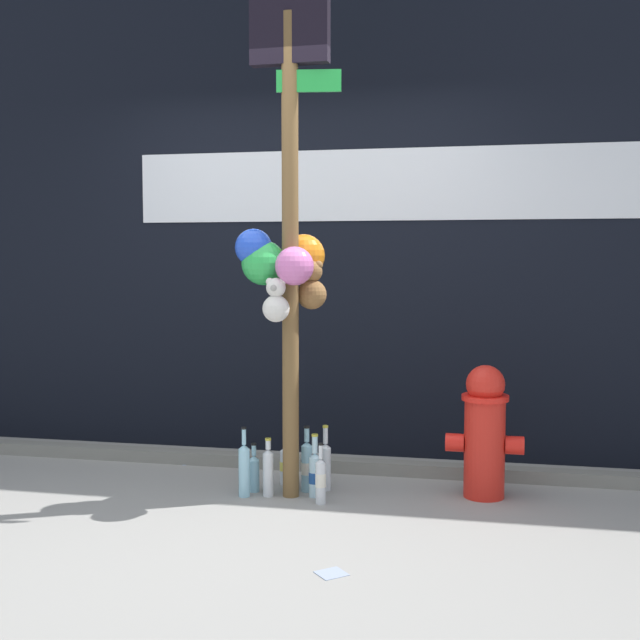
# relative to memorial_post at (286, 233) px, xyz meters

# --- Properties ---
(ground_plane) EXTENTS (14.00, 14.00, 0.00)m
(ground_plane) POSITION_rel_memorial_post_xyz_m (-0.12, -0.54, -1.49)
(ground_plane) COLOR gray
(building_wall) EXTENTS (10.00, 0.21, 3.87)m
(building_wall) POSITION_rel_memorial_post_xyz_m (-0.12, 1.11, 0.44)
(building_wall) COLOR black
(building_wall) RESTS_ON ground_plane
(curb_strip) EXTENTS (8.00, 0.12, 0.08)m
(curb_strip) POSITION_rel_memorial_post_xyz_m (-0.12, 0.57, -1.45)
(curb_strip) COLOR slate
(curb_strip) RESTS_ON ground_plane
(memorial_post) EXTENTS (0.60, 0.50, 2.77)m
(memorial_post) POSITION_rel_memorial_post_xyz_m (0.00, 0.00, 0.00)
(memorial_post) COLOR brown
(memorial_post) RESTS_ON ground_plane
(fire_hydrant) EXTENTS (0.44, 0.26, 0.75)m
(fire_hydrant) POSITION_rel_memorial_post_xyz_m (1.11, 0.20, -1.11)
(fire_hydrant) COLOR red
(fire_hydrant) RESTS_ON ground_plane
(bottle_0) EXTENTS (0.06, 0.06, 0.38)m
(bottle_0) POSITION_rel_memorial_post_xyz_m (0.20, 0.14, -1.34)
(bottle_0) COLOR silver
(bottle_0) RESTS_ON ground_plane
(bottle_1) EXTENTS (0.07, 0.07, 0.36)m
(bottle_1) POSITION_rel_memorial_post_xyz_m (0.16, 0.00, -1.36)
(bottle_1) COLOR #B2DBEA
(bottle_1) RESTS_ON ground_plane
(bottle_2) EXTENTS (0.07, 0.07, 0.39)m
(bottle_2) POSITION_rel_memorial_post_xyz_m (-0.01, 0.13, -1.33)
(bottle_2) COLOR #93CCE0
(bottle_2) RESTS_ON ground_plane
(bottle_3) EXTENTS (0.06, 0.06, 0.39)m
(bottle_3) POSITION_rel_memorial_post_xyz_m (0.10, 0.09, -1.34)
(bottle_3) COLOR #93CCE0
(bottle_3) RESTS_ON ground_plane
(bottle_4) EXTENTS (0.06, 0.06, 0.33)m
(bottle_4) POSITION_rel_memorial_post_xyz_m (-0.10, -0.04, -1.35)
(bottle_4) COLOR silver
(bottle_4) RESTS_ON ground_plane
(bottle_5) EXTENTS (0.07, 0.07, 0.33)m
(bottle_5) POSITION_rel_memorial_post_xyz_m (-0.06, 0.21, -1.37)
(bottle_5) COLOR silver
(bottle_5) RESTS_ON ground_plane
(bottle_6) EXTENTS (0.06, 0.06, 0.34)m
(bottle_6) POSITION_rel_memorial_post_xyz_m (0.22, -0.12, -1.36)
(bottle_6) COLOR silver
(bottle_6) RESTS_ON ground_plane
(bottle_7) EXTENTS (0.06, 0.06, 0.29)m
(bottle_7) POSITION_rel_memorial_post_xyz_m (-0.20, 0.03, -1.38)
(bottle_7) COLOR #93CCE0
(bottle_7) RESTS_ON ground_plane
(bottle_8) EXTENTS (0.06, 0.06, 0.40)m
(bottle_8) POSITION_rel_memorial_post_xyz_m (-0.23, -0.08, -1.33)
(bottle_8) COLOR #93CCE0
(bottle_8) RESTS_ON ground_plane
(litter_0) EXTENTS (0.16, 0.16, 0.01)m
(litter_0) POSITION_rel_memorial_post_xyz_m (0.48, -1.08, -1.49)
(litter_0) COLOR #8C99B2
(litter_0) RESTS_ON ground_plane
(litter_1) EXTENTS (0.17, 0.16, 0.01)m
(litter_1) POSITION_rel_memorial_post_xyz_m (-0.80, 0.57, -1.49)
(litter_1) COLOR #8C99B2
(litter_1) RESTS_ON ground_plane
(litter_2) EXTENTS (0.12, 0.11, 0.01)m
(litter_2) POSITION_rel_memorial_post_xyz_m (1.04, 0.57, -1.49)
(litter_2) COLOR tan
(litter_2) RESTS_ON ground_plane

